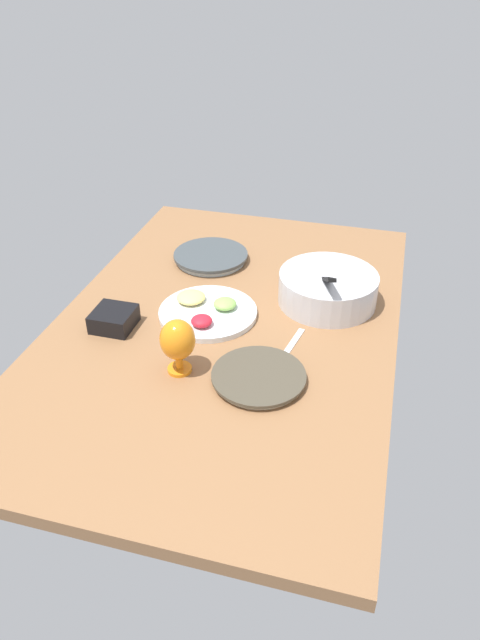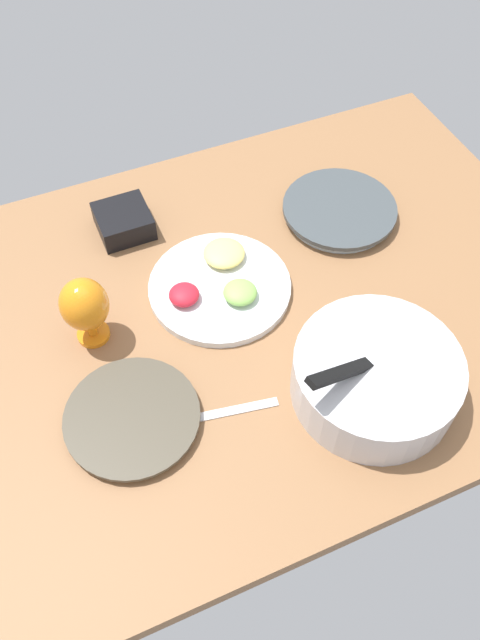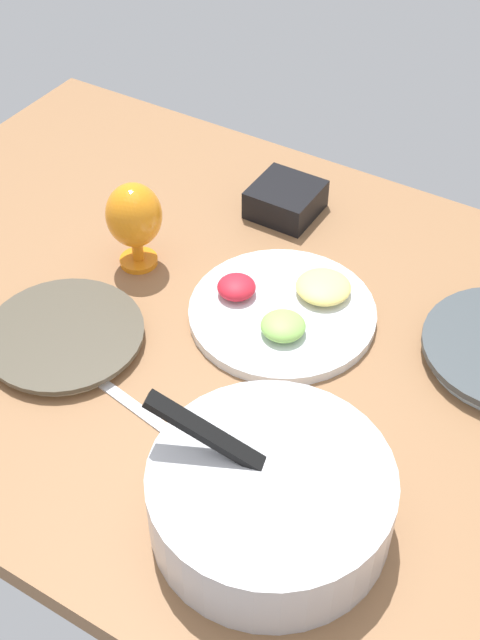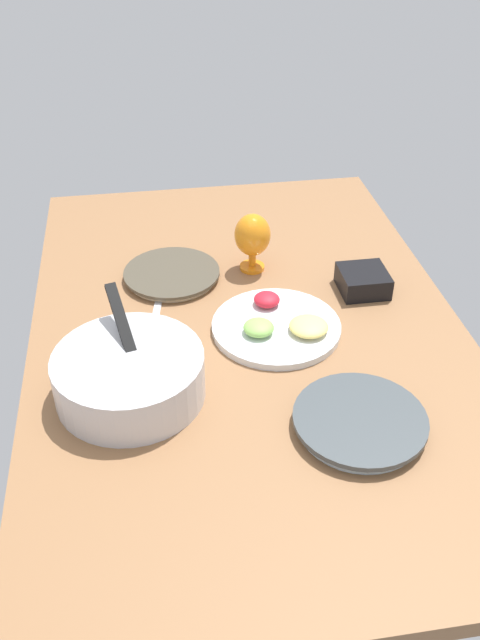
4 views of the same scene
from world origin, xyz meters
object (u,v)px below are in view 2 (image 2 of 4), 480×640
object	(u,v)px
dinner_plate_right	(132,418)
mixing_bowl	(376,376)
fruit_platter	(220,284)
hurricane_glass_orange	(85,306)
square_bowl_black	(123,220)
dinner_plate_left	(339,211)

from	to	relation	value
dinner_plate_right	mixing_bowl	xyz separation A→B (cm)	(-44.62, 12.00, 4.37)
fruit_platter	hurricane_glass_orange	bearing A→B (deg)	2.61
dinner_plate_right	square_bowl_black	bearing A→B (deg)	-105.51
dinner_plate_left	mixing_bowl	bearing A→B (deg)	69.01
dinner_plate_right	mixing_bowl	size ratio (longest dim) A/B	0.78
mixing_bowl	square_bowl_black	bearing A→B (deg)	-62.83
dinner_plate_left	square_bowl_black	xyz separation A→B (cm)	(48.41, -15.58, 1.58)
dinner_plate_left	square_bowl_black	world-z (taller)	square_bowl_black
mixing_bowl	fruit_platter	xyz separation A→B (cm)	(17.41, -35.36, -4.09)
fruit_platter	square_bowl_black	world-z (taller)	square_bowl_black
hurricane_glass_orange	dinner_plate_left	bearing A→B (deg)	-170.15
dinner_plate_right	fruit_platter	xyz separation A→B (cm)	(-27.21, -23.36, 0.29)
hurricane_glass_orange	square_bowl_black	size ratio (longest dim) A/B	1.35
dinner_plate_left	square_bowl_black	bearing A→B (deg)	-17.84
mixing_bowl	hurricane_glass_orange	world-z (taller)	mixing_bowl
dinner_plate_left	hurricane_glass_orange	xyz separation A→B (cm)	(63.38, 11.00, 8.42)
dinner_plate_right	hurricane_glass_orange	world-z (taller)	hurricane_glass_orange
fruit_platter	hurricane_glass_orange	world-z (taller)	hurricane_glass_orange
fruit_platter	square_bowl_black	distance (cm)	28.81
dinner_plate_right	square_bowl_black	xyz separation A→B (cm)	(-13.50, -48.63, 2.00)
dinner_plate_right	fruit_platter	world-z (taller)	fruit_platter
mixing_bowl	square_bowl_black	xyz separation A→B (cm)	(31.12, -60.63, -2.37)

